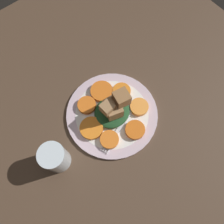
# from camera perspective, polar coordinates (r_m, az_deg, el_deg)

# --- Properties ---
(table_slab) EXTENTS (1.20, 1.20, 0.02)m
(table_slab) POSITION_cam_1_polar(r_m,az_deg,el_deg) (0.69, 0.00, -0.92)
(table_slab) COLOR #4C3828
(table_slab) RESTS_ON ground
(plate) EXTENTS (0.28, 0.28, 0.01)m
(plate) POSITION_cam_1_polar(r_m,az_deg,el_deg) (0.68, 0.00, -0.48)
(plate) COLOR silver
(plate) RESTS_ON table_slab
(carrot_slice_0) EXTENTS (0.07, 0.07, 0.01)m
(carrot_slice_0) POSITION_cam_1_polar(r_m,az_deg,el_deg) (0.69, -2.72, 5.39)
(carrot_slice_0) COLOR orange
(carrot_slice_0) RESTS_ON plate
(carrot_slice_1) EXTENTS (0.06, 0.06, 0.01)m
(carrot_slice_1) POSITION_cam_1_polar(r_m,az_deg,el_deg) (0.68, -6.59, 1.79)
(carrot_slice_1) COLOR orange
(carrot_slice_1) RESTS_ON plate
(carrot_slice_2) EXTENTS (0.07, 0.07, 0.01)m
(carrot_slice_2) POSITION_cam_1_polar(r_m,az_deg,el_deg) (0.65, -5.42, -4.18)
(carrot_slice_2) COLOR orange
(carrot_slice_2) RESTS_ON plate
(carrot_slice_3) EXTENTS (0.06, 0.06, 0.01)m
(carrot_slice_3) POSITION_cam_1_polar(r_m,az_deg,el_deg) (0.64, -0.68, -7.21)
(carrot_slice_3) COLOR orange
(carrot_slice_3) RESTS_ON plate
(carrot_slice_4) EXTENTS (0.06, 0.06, 0.01)m
(carrot_slice_4) POSITION_cam_1_polar(r_m,az_deg,el_deg) (0.65, 6.03, -4.66)
(carrot_slice_4) COLOR orange
(carrot_slice_4) RESTS_ON plate
(carrot_slice_5) EXTENTS (0.06, 0.06, 0.01)m
(carrot_slice_5) POSITION_cam_1_polar(r_m,az_deg,el_deg) (0.68, 7.10, 1.32)
(carrot_slice_5) COLOR #F9953A
(carrot_slice_5) RESTS_ON plate
(carrot_slice_6) EXTENTS (0.06, 0.06, 0.01)m
(carrot_slice_6) POSITION_cam_1_polar(r_m,az_deg,el_deg) (0.69, 2.50, 5.39)
(carrot_slice_6) COLOR orange
(carrot_slice_6) RESTS_ON plate
(center_pile) EXTENTS (0.11, 0.10, 0.10)m
(center_pile) POSITION_cam_1_polar(r_m,az_deg,el_deg) (0.64, 0.29, 0.96)
(center_pile) COLOR #1E4723
(center_pile) RESTS_ON plate
(fork) EXTENTS (0.17, 0.07, 0.00)m
(fork) POSITION_cam_1_polar(r_m,az_deg,el_deg) (0.65, 1.96, -4.30)
(fork) COLOR silver
(fork) RESTS_ON plate
(water_glass) EXTENTS (0.07, 0.07, 0.10)m
(water_glass) POSITION_cam_1_polar(r_m,az_deg,el_deg) (0.62, -14.64, -11.49)
(water_glass) COLOR silver
(water_glass) RESTS_ON table_slab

